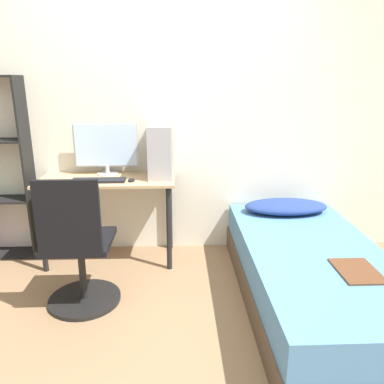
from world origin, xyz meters
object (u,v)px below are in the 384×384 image
object	(u,v)px
monitor	(106,147)
keyboard	(98,180)
office_chair	(79,257)
pc_tower	(160,151)
bed	(312,276)

from	to	relation	value
monitor	keyboard	distance (m)	0.34
office_chair	monitor	distance (m)	1.06
keyboard	monitor	bearing A→B (deg)	82.91
keyboard	pc_tower	world-z (taller)	pc_tower
bed	office_chair	bearing A→B (deg)	179.39
monitor	keyboard	world-z (taller)	monitor
bed	monitor	xyz separation A→B (m)	(-1.55, 0.89, 0.77)
keyboard	pc_tower	distance (m)	0.56
keyboard	pc_tower	xyz separation A→B (m)	(0.50, 0.15, 0.21)
office_chair	monitor	size ratio (longest dim) A/B	1.76
bed	monitor	bearing A→B (deg)	150.28
office_chair	bed	distance (m)	1.63
monitor	pc_tower	world-z (taller)	monitor
bed	monitor	distance (m)	1.95
bed	keyboard	xyz separation A→B (m)	(-1.58, 0.64, 0.54)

